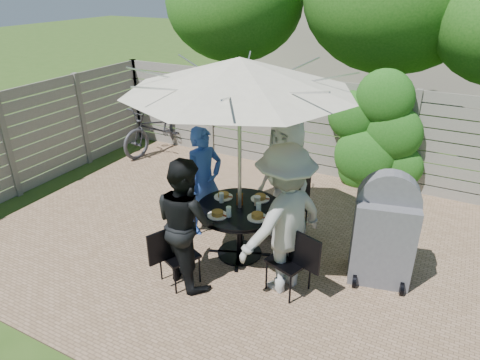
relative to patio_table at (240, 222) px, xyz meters
The scene contains 22 objects.
backyard_envelope 10.61m from the patio_table, 91.20° to the left, with size 60.00×60.00×5.00m.
patio_table is the anchor object (origin of this frame).
umbrella 1.97m from the patio_table, 90.00° to the left, with size 3.66×3.66×2.69m.
chair_back 1.00m from the patio_table, 66.01° to the left, with size 0.54×0.64×0.84m.
person_back 0.91m from the patio_table, 66.00° to the left, with size 0.89×0.58×1.82m, color silver.
chair_left 1.00m from the patio_table, 155.87° to the left, with size 0.70×0.62×0.94m.
person_left 0.88m from the patio_table, 156.00° to the left, with size 0.60×0.39×1.64m, color #284CAF.
chair_front 1.00m from the patio_table, 113.99° to the right, with size 0.53×0.64×0.84m.
person_front 0.88m from the patio_table, 114.00° to the right, with size 0.81×0.63×1.66m, color black.
chair_right 1.00m from the patio_table, 23.90° to the right, with size 0.69×0.54×0.90m.
person_right 0.93m from the patio_table, 24.00° to the right, with size 1.22×0.70×1.88m, color #9F9F9B.
plate_back 0.44m from the patio_table, 66.00° to the left, with size 0.26×0.26×0.06m.
plate_left 0.44m from the patio_table, 156.00° to the left, with size 0.26×0.26×0.06m.
plate_front 0.44m from the patio_table, 114.00° to the right, with size 0.26×0.26×0.06m.
plate_right 0.44m from the patio_table, 24.00° to the right, with size 0.26×0.26×0.06m.
glass_left 0.41m from the patio_table, behind, with size 0.07×0.07×0.14m, color silver.
glass_front 0.41m from the patio_table, 92.00° to the right, with size 0.07×0.07×0.14m, color silver.
glass_right 0.41m from the patio_table, ahead, with size 0.07×0.07×0.14m, color silver.
syrup_jug 0.32m from the patio_table, 116.20° to the left, with size 0.09×0.09×0.16m, color #59280C.
coffee_cup 0.38m from the patio_table, 41.56° to the left, with size 0.08×0.08×0.12m, color #C6B293.
bicycle 4.36m from the patio_table, 141.54° to the left, with size 0.68×1.96×1.03m, color #333338.
bbq_grill 1.84m from the patio_table, 12.29° to the left, with size 0.83×0.70×1.48m.
Camera 1 is at (2.60, -4.49, 3.51)m, focal length 32.00 mm.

